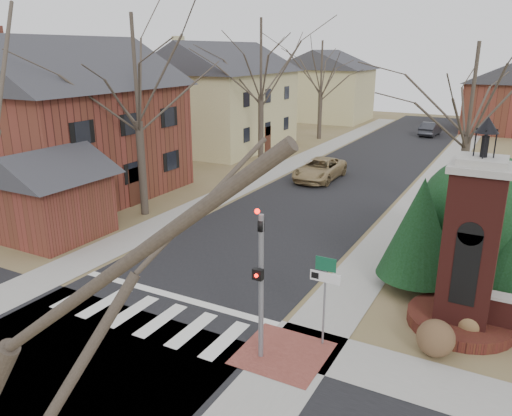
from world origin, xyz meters
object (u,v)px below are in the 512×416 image
Objects in this scene: brick_gate_monument at (468,262)px; distant_car at (430,129)px; pickup_truck at (320,169)px; sign_post at (325,284)px; traffic_signal_pole at (261,273)px.

brick_gate_monument is 1.58× the size of distant_car.
sign_post is at bearing -68.55° from pickup_truck.
traffic_signal_pole is 41.52m from distant_car.
sign_post is 40.19m from distant_car.
traffic_signal_pole is 1.64× the size of sign_post.
pickup_truck is at bearing 85.05° from distant_car.
traffic_signal_pole is 20.46m from pickup_truck.
traffic_signal_pole is at bearing -132.43° from sign_post.
brick_gate_monument reaches higher than pickup_truck.
traffic_signal_pole is at bearing -136.76° from brick_gate_monument.
sign_post is at bearing -138.58° from brick_gate_monument.
sign_post reaches higher than pickup_truck.
sign_post is 0.67× the size of distant_car.
distant_car is at bearing 93.73° from traffic_signal_pole.
pickup_truck is at bearing 111.69° from sign_post.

